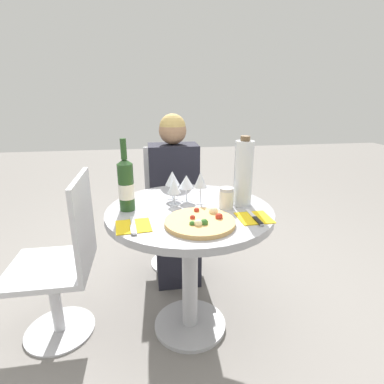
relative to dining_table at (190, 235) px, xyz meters
The scene contains 15 objects.
ground_plane 0.58m from the dining_table, ahead, with size 12.00×12.00×0.00m, color gray.
dining_table is the anchor object (origin of this frame).
chair_behind_diner 0.78m from the dining_table, 91.12° to the left, with size 0.42×0.42×0.90m.
seated_diner 0.62m from the dining_table, 91.38° to the left, with size 0.35×0.46×1.16m.
chair_empty_side 0.69m from the dining_table, behind, with size 0.42×0.42×0.90m.
pizza_large 0.26m from the dining_table, 84.41° to the right, with size 0.32×0.32×0.05m.
wine_bottle 0.42m from the dining_table, behind, with size 0.08×0.08×0.35m.
tall_carafe 0.42m from the dining_table, ahead, with size 0.09×0.09×0.36m.
sugar_shaker 0.27m from the dining_table, ahead, with size 0.07×0.07×0.11m.
wine_glass_back_left 0.32m from the dining_table, 112.70° to the left, with size 0.08×0.08×0.16m.
wine_glass_front_left 0.27m from the dining_table, 134.53° to the left, with size 0.07×0.07×0.14m.
wine_glass_front_right 0.29m from the dining_table, 46.57° to the left, with size 0.07×0.07×0.17m.
wine_glass_center 0.28m from the dining_table, 90.63° to the left, with size 0.08×0.08×0.14m.
place_setting_left 0.36m from the dining_table, 146.96° to the right, with size 0.16×0.19×0.01m.
place_setting_right 0.36m from the dining_table, 31.88° to the right, with size 0.15×0.19×0.01m.
Camera 1 is at (-0.21, -1.40, 1.28)m, focal length 28.00 mm.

